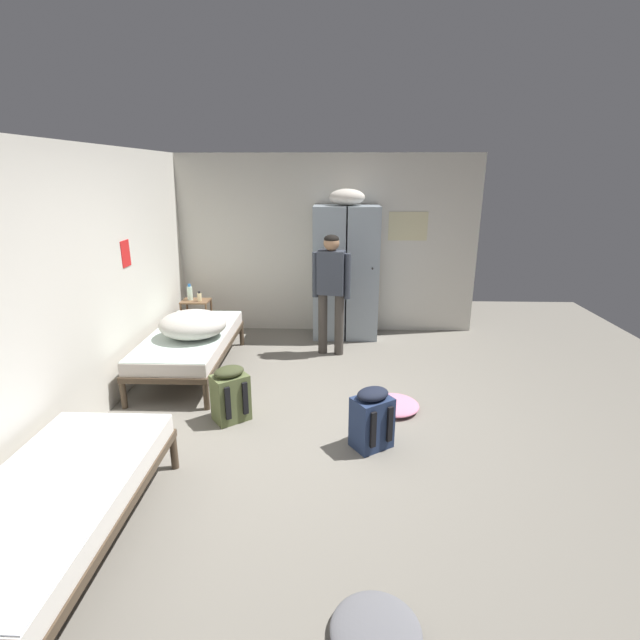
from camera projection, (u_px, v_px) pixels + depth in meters
ground_plane at (319, 424)px, 4.44m from camera, size 9.03×9.03×0.00m
room_backdrop at (216, 266)px, 5.28m from camera, size 4.34×5.70×2.53m
locker_bank at (346, 270)px, 6.56m from camera, size 0.90×0.55×2.07m
shelf_unit at (197, 316)px, 6.62m from camera, size 0.38×0.30×0.57m
bed_left_rear at (190, 342)px, 5.50m from camera, size 0.90×1.90×0.49m
bed_left_front at (51, 504)px, 2.82m from camera, size 0.90×1.90×0.49m
bedding_heap at (193, 324)px, 5.29m from camera, size 0.75×0.68×0.31m
person_traveler at (331, 284)px, 5.90m from camera, size 0.48×0.26×1.55m
water_bottle at (190, 293)px, 6.54m from camera, size 0.07×0.07×0.23m
lotion_bottle at (199, 297)px, 6.49m from camera, size 0.06×0.06×0.14m
backpack_olive at (230, 394)px, 4.47m from camera, size 0.41×0.42×0.55m
backpack_navy at (371, 419)px, 4.03m from camera, size 0.40×0.41×0.55m
clothes_pile_grey at (376, 631)px, 2.40m from camera, size 0.48×0.48×0.09m
clothes_pile_pink at (393, 405)px, 4.71m from camera, size 0.51×0.51×0.09m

